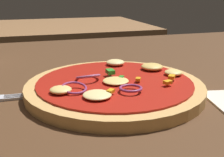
{
  "coord_description": "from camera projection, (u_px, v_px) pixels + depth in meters",
  "views": [
    {
      "loc": [
        -0.18,
        -0.43,
        0.2
      ],
      "look_at": [
        -0.04,
        0.02,
        0.06
      ],
      "focal_mm": 45.59,
      "sensor_mm": 36.0,
      "label": 1
    }
  ],
  "objects": [
    {
      "name": "background_table",
      "position": [
        61.0,
        28.0,
        1.41
      ],
      "size": [
        0.84,
        0.63,
        0.04
      ],
      "color": "brown",
      "rests_on": "ground"
    },
    {
      "name": "dining_table",
      "position": [
        136.0,
        99.0,
        0.5
      ],
      "size": [
        1.28,
        1.09,
        0.04
      ],
      "color": "#4C301C",
      "rests_on": "ground"
    },
    {
      "name": "pizza",
      "position": [
        116.0,
        87.0,
        0.48
      ],
      "size": [
        0.3,
        0.3,
        0.04
      ],
      "color": "tan",
      "rests_on": "dining_table"
    }
  ]
}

